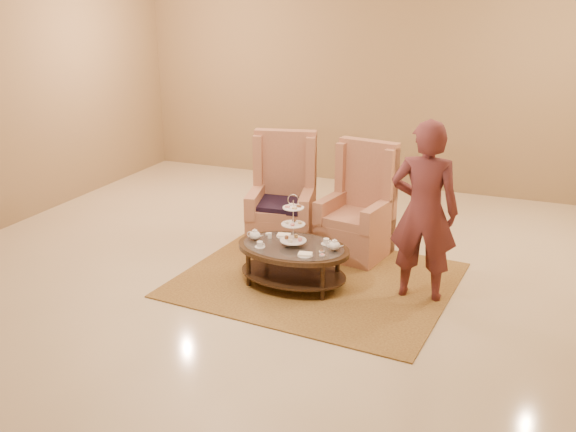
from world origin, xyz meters
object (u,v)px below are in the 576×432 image
at_px(person, 424,212).
at_px(tea_table, 293,253).
at_px(armchair_left, 283,209).
at_px(armchair_right, 359,218).

bearing_deg(person, tea_table, 6.92).
height_order(tea_table, armchair_left, armchair_left).
xyz_separation_m(armchair_right, person, (0.87, -0.86, 0.45)).
relative_size(armchair_left, person, 0.76).
bearing_deg(armchair_right, armchair_left, -164.18).
xyz_separation_m(armchair_left, person, (1.77, -0.77, 0.43)).
xyz_separation_m(tea_table, person, (1.24, 0.23, 0.53)).
bearing_deg(armchair_left, person, -36.71).
distance_m(tea_table, armchair_right, 1.15).
relative_size(armchair_right, person, 0.73).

